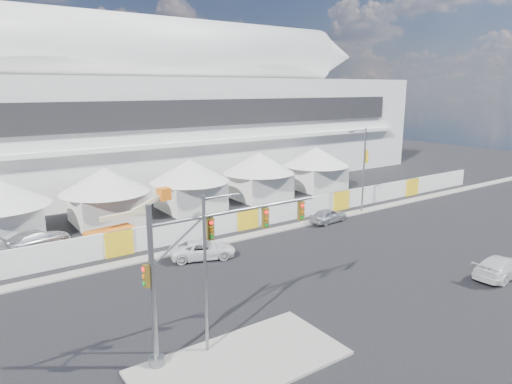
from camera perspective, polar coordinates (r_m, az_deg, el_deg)
ground at (r=28.32m, az=5.21°, el=-13.99°), size 160.00×160.00×0.00m
median_island at (r=23.09m, az=-1.92°, el=-20.51°), size 10.00×5.00×0.15m
far_curb at (r=49.93m, az=13.68°, el=-2.23°), size 80.00×1.20×0.12m
stadium at (r=65.80m, az=-12.47°, el=9.72°), size 80.00×24.80×21.98m
tent_row at (r=47.41m, az=-13.14°, el=0.84°), size 53.40×8.40×5.40m
hoarding_fence at (r=42.17m, az=-1.15°, el=-3.32°), size 70.00×0.25×2.00m
scaffold_tower at (r=83.60m, az=13.81°, el=7.90°), size 4.40×4.40×12.00m
sedan_silver at (r=44.72m, az=9.03°, el=-2.93°), size 1.96×4.23×1.40m
pickup_curb at (r=35.40m, az=-6.66°, el=-7.16°), size 3.80×5.48×1.39m
pickup_near at (r=36.03m, az=28.28°, el=-8.24°), size 2.34×5.18×1.47m
lot_car_c at (r=41.08m, az=-25.69°, el=-5.39°), size 3.81×5.84×1.57m
traffic_mast at (r=21.99m, az=-8.00°, el=-9.63°), size 9.74×0.75×7.72m
streetlight_median at (r=21.99m, az=-5.90°, el=-8.86°), size 2.17×0.22×7.86m
streetlight_curb at (r=48.13m, az=13.19°, el=3.41°), size 2.61×0.59×8.82m
boom_lift at (r=40.44m, az=-16.76°, el=-4.50°), size 7.95×2.28×3.98m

